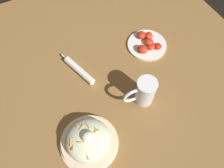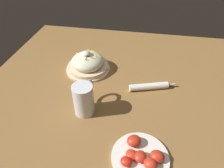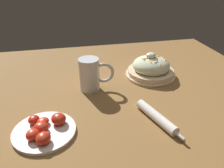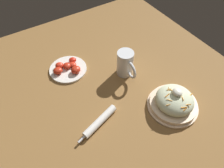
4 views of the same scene
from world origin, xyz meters
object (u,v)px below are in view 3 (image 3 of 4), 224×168
object	(u,v)px
salad_plate	(151,68)
tomato_plate	(44,129)
napkin_roll	(157,117)
beer_mug	(90,76)

from	to	relation	value
salad_plate	tomato_plate	distance (m)	0.55
napkin_roll	tomato_plate	size ratio (longest dim) A/B	1.10
beer_mug	tomato_plate	xyz separation A→B (m)	(0.17, 0.24, -0.05)
salad_plate	beer_mug	size ratio (longest dim) A/B	1.61
tomato_plate	beer_mug	bearing A→B (deg)	-126.02
beer_mug	salad_plate	bearing A→B (deg)	-167.17
salad_plate	beer_mug	distance (m)	0.29
salad_plate	napkin_roll	world-z (taller)	salad_plate
beer_mug	tomato_plate	distance (m)	0.30
salad_plate	napkin_roll	size ratio (longest dim) A/B	1.07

